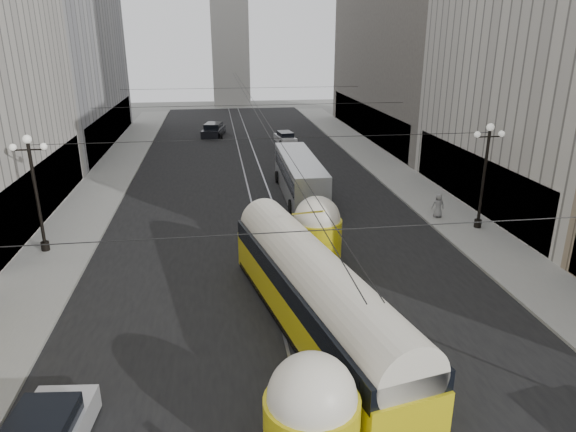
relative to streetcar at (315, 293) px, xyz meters
name	(u,v)px	position (x,y,z in m)	size (l,w,h in m)	color
road	(254,176)	(-0.50, 24.40, -1.76)	(20.00, 85.00, 0.02)	black
sidewalk_left	(115,170)	(-12.50, 27.90, -1.68)	(4.00, 72.00, 0.15)	gray
sidewalk_right	(378,161)	(11.50, 27.90, -1.68)	(4.00, 72.00, 0.15)	gray
rail_left	(245,177)	(-1.25, 24.40, -1.76)	(0.12, 85.00, 0.04)	gray
rail_right	(263,176)	(0.25, 24.40, -1.76)	(0.12, 85.00, 0.04)	gray
building_left_far	(36,2)	(-20.49, 39.90, 12.55)	(12.60, 28.60, 28.60)	#999999
distant_tower	(229,10)	(-0.50, 71.90, 13.21)	(6.00, 6.00, 31.36)	#B2AFA8
lamppost_left_mid	(35,187)	(-13.10, 9.90, 1.99)	(1.86, 0.44, 6.37)	black
lamppost_right_mid	(485,170)	(12.10, 9.90, 1.99)	(1.86, 0.44, 6.37)	black
catenary	(255,107)	(-0.38, 23.39, 4.12)	(25.00, 72.00, 0.23)	black
streetcar	(315,293)	(0.00, 0.00, 0.00)	(5.41, 16.12, 3.60)	gold
city_bus	(300,175)	(2.41, 18.33, -0.18)	(2.67, 11.38, 2.89)	#ACAFB1
sedan_white_far	(285,138)	(4.04, 37.94, -1.19)	(2.15, 4.15, 1.25)	white
sedan_dark_far	(214,130)	(-3.77, 43.13, -1.06)	(2.96, 5.19, 1.54)	black
pedestrian_sidewalk_right	(438,205)	(10.42, 12.02, -0.82)	(0.77, 0.48, 1.59)	gray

